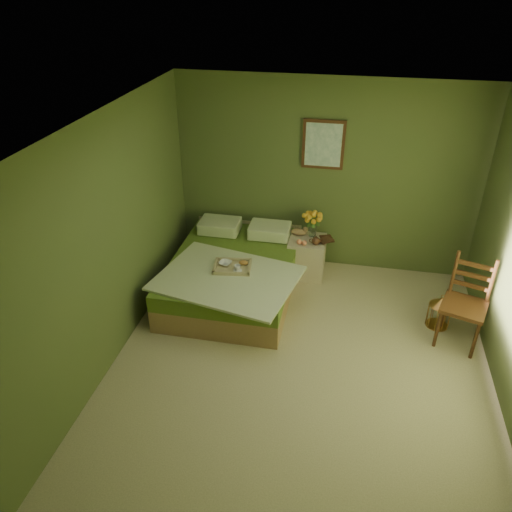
% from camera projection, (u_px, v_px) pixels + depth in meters
% --- Properties ---
extents(floor, '(4.50, 4.50, 0.00)m').
position_uv_depth(floor, '(300.00, 367.00, 5.37)').
color(floor, beige).
rests_on(floor, ground).
extents(ceiling, '(4.50, 4.50, 0.00)m').
position_uv_depth(ceiling, '(314.00, 128.00, 4.05)').
color(ceiling, silver).
rests_on(ceiling, wall_back).
extents(wall_back, '(4.00, 0.00, 4.00)m').
position_uv_depth(wall_back, '(325.00, 177.00, 6.61)').
color(wall_back, '#556233').
rests_on(wall_back, floor).
extents(wall_left, '(0.00, 4.50, 4.50)m').
position_uv_depth(wall_left, '(109.00, 244.00, 5.05)').
color(wall_left, '#556233').
rests_on(wall_left, floor).
extents(wall_art, '(0.54, 0.04, 0.64)m').
position_uv_depth(wall_art, '(323.00, 145.00, 6.36)').
color(wall_art, '#3D2710').
rests_on(wall_art, wall_back).
extents(bed, '(1.81, 2.28, 1.41)m').
position_uv_depth(bed, '(234.00, 270.00, 6.48)').
color(bed, '#AB8255').
rests_on(bed, floor).
extents(nightstand, '(0.49, 0.49, 0.97)m').
position_uv_depth(nightstand, '(307.00, 251.00, 6.82)').
color(nightstand, beige).
rests_on(nightstand, floor).
extents(chair, '(0.58, 0.58, 1.04)m').
position_uv_depth(chair, '(465.00, 296.00, 5.51)').
color(chair, '#3D2710').
rests_on(chair, floor).
extents(birdcage, '(0.26, 0.26, 0.40)m').
position_uv_depth(birdcage, '(439.00, 312.00, 5.89)').
color(birdcage, '#BA7C3B').
rests_on(birdcage, floor).
extents(book_lower, '(0.22, 0.25, 0.02)m').
position_uv_depth(book_lower, '(321.00, 239.00, 6.69)').
color(book_lower, '#381E0F').
rests_on(book_lower, nightstand).
extents(book_upper, '(0.24, 0.25, 0.02)m').
position_uv_depth(book_upper, '(321.00, 238.00, 6.68)').
color(book_upper, '#472819').
rests_on(book_upper, nightstand).
extents(cereal_bowl, '(0.19, 0.19, 0.04)m').
position_uv_depth(cereal_bowl, '(225.00, 263.00, 6.14)').
color(cereal_bowl, white).
rests_on(cereal_bowl, bed).
extents(coffee_cup, '(0.09, 0.09, 0.08)m').
position_uv_depth(coffee_cup, '(237.00, 268.00, 6.00)').
color(coffee_cup, white).
rests_on(coffee_cup, bed).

